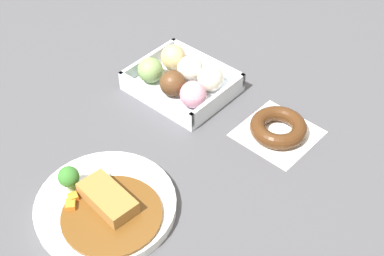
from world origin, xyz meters
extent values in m
plane|color=#4C4C51|center=(0.00, 0.00, 0.00)|extent=(1.60, 1.60, 0.00)
cylinder|color=white|center=(0.09, -0.15, 0.01)|extent=(0.23, 0.23, 0.02)
cylinder|color=brown|center=(0.12, -0.16, 0.02)|extent=(0.16, 0.16, 0.01)
cube|color=#A87538|center=(0.10, -0.15, 0.04)|extent=(0.11, 0.06, 0.02)
cylinder|color=white|center=(0.05, -0.13, 0.02)|extent=(0.06, 0.06, 0.00)
ellipsoid|color=yellow|center=(0.05, -0.13, 0.03)|extent=(0.03, 0.03, 0.02)
cylinder|color=#8CB766|center=(0.02, -0.17, 0.03)|extent=(0.01, 0.01, 0.02)
sphere|color=#387A2D|center=(0.02, -0.17, 0.05)|extent=(0.04, 0.04, 0.04)
cube|color=orange|center=(0.06, -0.20, 0.03)|extent=(0.02, 0.02, 0.02)
cube|color=orange|center=(0.05, -0.19, 0.02)|extent=(0.01, 0.01, 0.01)
cube|color=orange|center=(0.05, -0.18, 0.03)|extent=(0.02, 0.02, 0.01)
cube|color=silver|center=(-0.03, 0.16, 0.01)|extent=(0.20, 0.17, 0.01)
cube|color=silver|center=(-0.12, 0.16, 0.03)|extent=(0.01, 0.17, 0.03)
cube|color=silver|center=(0.07, 0.16, 0.03)|extent=(0.01, 0.17, 0.03)
cube|color=silver|center=(-0.03, 0.08, 0.03)|extent=(0.20, 0.01, 0.03)
cube|color=silver|center=(-0.03, 0.24, 0.03)|extent=(0.20, 0.01, 0.03)
sphere|color=#84A860|center=(-0.09, 0.13, 0.04)|extent=(0.05, 0.05, 0.05)
sphere|color=brown|center=(-0.02, 0.13, 0.04)|extent=(0.05, 0.05, 0.05)
sphere|color=pink|center=(0.03, 0.13, 0.04)|extent=(0.05, 0.05, 0.05)
sphere|color=#DBB77A|center=(-0.08, 0.19, 0.04)|extent=(0.05, 0.05, 0.05)
sphere|color=silver|center=(-0.03, 0.19, 0.04)|extent=(0.05, 0.05, 0.05)
sphere|color=#EFE5C6|center=(0.02, 0.19, 0.04)|extent=(0.05, 0.05, 0.05)
cube|color=white|center=(0.20, 0.18, 0.00)|extent=(0.14, 0.14, 0.00)
torus|color=#4C2B14|center=(0.20, 0.18, 0.02)|extent=(0.11, 0.11, 0.03)
camera|label=1|loc=(0.55, -0.47, 0.70)|focal=49.64mm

